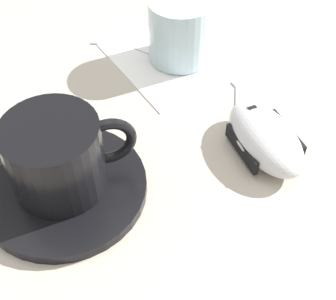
# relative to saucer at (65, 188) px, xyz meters

# --- Properties ---
(ground_plane) EXTENTS (3.00, 3.00, 0.00)m
(ground_plane) POSITION_rel_saucer_xyz_m (0.09, 0.09, -0.01)
(ground_plane) COLOR #B2A899
(saucer) EXTENTS (0.16, 0.16, 0.01)m
(saucer) POSITION_rel_saucer_xyz_m (0.00, 0.00, 0.00)
(saucer) COLOR black
(saucer) RESTS_ON ground
(coffee_cup) EXTENTS (0.12, 0.09, 0.07)m
(coffee_cup) POSITION_rel_saucer_xyz_m (0.00, 0.00, 0.04)
(coffee_cup) COLOR black
(coffee_cup) RESTS_ON saucer
(computer_mouse) EXTENTS (0.08, 0.12, 0.04)m
(computer_mouse) POSITION_rel_saucer_xyz_m (0.21, 0.01, 0.01)
(computer_mouse) COLOR silver
(computer_mouse) RESTS_ON ground
(mouse_cable) EXTENTS (0.16, 0.17, 0.00)m
(mouse_cable) POSITION_rel_saucer_xyz_m (0.15, 0.17, -0.00)
(mouse_cable) COLOR gray
(mouse_cable) RESTS_ON ground
(napkin_under_glass) EXTENTS (0.20, 0.20, 0.00)m
(napkin_under_glass) POSITION_rel_saucer_xyz_m (0.16, 0.19, -0.00)
(napkin_under_glass) COLOR white
(napkin_under_glass) RESTS_ON ground
(drinking_glass) EXTENTS (0.08, 0.08, 0.08)m
(drinking_glass) POSITION_rel_saucer_xyz_m (0.16, 0.18, 0.04)
(drinking_glass) COLOR silver
(drinking_glass) RESTS_ON napkin_under_glass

